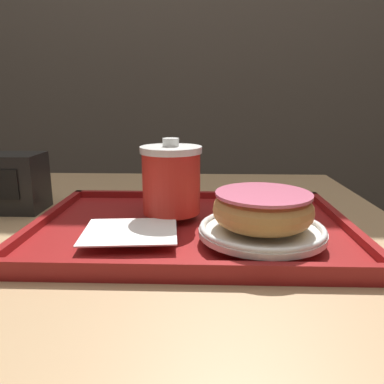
% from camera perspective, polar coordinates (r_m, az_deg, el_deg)
% --- Properties ---
extents(wall_behind, '(8.00, 0.05, 2.40)m').
position_cam_1_polar(wall_behind, '(1.68, 0.17, 22.24)').
color(wall_behind, brown).
rests_on(wall_behind, ground_plane).
extents(cafe_table, '(0.76, 0.90, 0.76)m').
position_cam_1_polar(cafe_table, '(0.68, -2.94, -19.94)').
color(cafe_table, tan).
rests_on(cafe_table, ground_plane).
extents(serving_tray, '(0.47, 0.34, 0.02)m').
position_cam_1_polar(serving_tray, '(0.58, 0.00, -5.46)').
color(serving_tray, maroon).
rests_on(serving_tray, cafe_table).
extents(napkin_paper, '(0.14, 0.12, 0.00)m').
position_cam_1_polar(napkin_paper, '(0.52, -9.40, -5.91)').
color(napkin_paper, white).
rests_on(napkin_paper, serving_tray).
extents(coffee_cup_front, '(0.10, 0.10, 0.12)m').
position_cam_1_polar(coffee_cup_front, '(0.59, -3.20, 1.97)').
color(coffee_cup_front, red).
rests_on(coffee_cup_front, serving_tray).
extents(plate_with_chocolate_donut, '(0.17, 0.17, 0.01)m').
position_cam_1_polar(plate_with_chocolate_donut, '(0.51, 10.58, -5.70)').
color(plate_with_chocolate_donut, white).
rests_on(plate_with_chocolate_donut, serving_tray).
extents(donut_chocolate_glazed, '(0.13, 0.13, 0.04)m').
position_cam_1_polar(donut_chocolate_glazed, '(0.50, 10.73, -2.51)').
color(donut_chocolate_glazed, tan).
rests_on(donut_chocolate_glazed, plate_with_chocolate_donut).
extents(spoon, '(0.07, 0.15, 0.01)m').
position_cam_1_polar(spoon, '(0.64, 5.73, -1.54)').
color(spoon, silver).
rests_on(spoon, serving_tray).
extents(napkin_dispenser, '(0.11, 0.08, 0.10)m').
position_cam_1_polar(napkin_dispenser, '(0.76, -25.83, 1.31)').
color(napkin_dispenser, black).
rests_on(napkin_dispenser, cafe_table).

